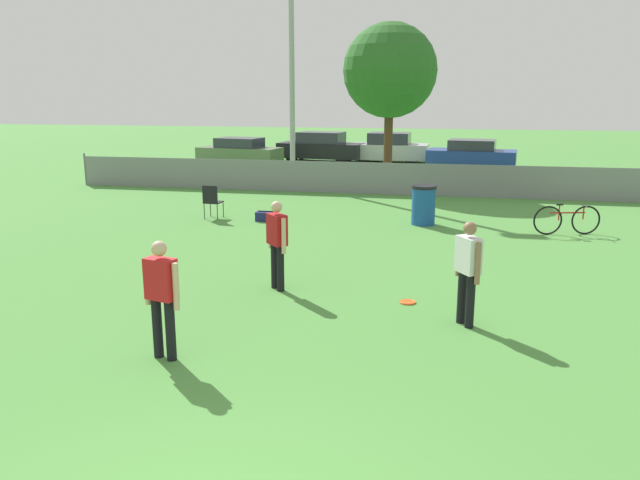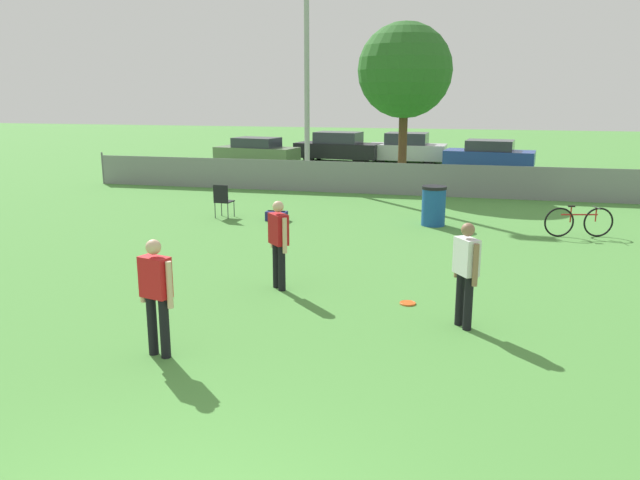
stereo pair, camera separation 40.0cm
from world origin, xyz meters
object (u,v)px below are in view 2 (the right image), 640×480
(light_pole, at_px, (307,26))
(parked_car_blue, at_px, (489,155))
(gear_bag_sideline, at_px, (277,216))
(frisbee_disc, at_px, (408,303))
(player_receiver_white, at_px, (466,268))
(trash_bin, at_px, (434,206))
(parked_car_olive, at_px, (257,151))
(player_thrower_red, at_px, (156,290))
(parked_car_dark, at_px, (338,147))
(player_defender_red, at_px, (279,239))
(bicycle_sideline, at_px, (579,222))
(folding_chair_sideline, at_px, (223,199))
(tree_near_pole, at_px, (405,71))
(parked_car_silver, at_px, (407,149))

(light_pole, xyz_separation_m, parked_car_blue, (6.92, 6.66, -5.18))
(gear_bag_sideline, bearing_deg, frisbee_disc, -55.10)
(player_receiver_white, height_order, trash_bin, player_receiver_white)
(parked_car_olive, bearing_deg, player_thrower_red, -64.51)
(player_thrower_red, xyz_separation_m, player_receiver_white, (3.91, 2.06, 0.00))
(player_receiver_white, distance_m, parked_car_dark, 23.38)
(player_defender_red, bearing_deg, parked_car_dark, 145.50)
(parked_car_blue, bearing_deg, light_pole, -129.32)
(bicycle_sideline, distance_m, parked_car_dark, 18.12)
(player_thrower_red, bearing_deg, trash_bin, 88.52)
(folding_chair_sideline, bearing_deg, parked_car_dark, -85.86)
(parked_car_blue, bearing_deg, frisbee_disc, -87.67)
(light_pole, bearing_deg, parked_car_blue, 43.89)
(parked_car_blue, bearing_deg, player_thrower_red, -94.43)
(player_receiver_white, bearing_deg, tree_near_pole, 156.50)
(player_receiver_white, xyz_separation_m, parked_car_dark, (-6.84, 22.36, -0.20))
(bicycle_sideline, height_order, parked_car_dark, parked_car_dark)
(player_thrower_red, xyz_separation_m, trash_bin, (2.94, 9.46, -0.39))
(tree_near_pole, bearing_deg, parked_car_silver, 95.18)
(trash_bin, relative_size, parked_car_olive, 0.25)
(parked_car_dark, bearing_deg, player_thrower_red, -75.75)
(player_defender_red, height_order, frisbee_disc, player_defender_red)
(light_pole, height_order, trash_bin, light_pole)
(parked_car_dark, bearing_deg, player_defender_red, -73.00)
(frisbee_disc, height_order, parked_car_dark, parked_car_dark)
(tree_near_pole, height_order, parked_car_blue, tree_near_pole)
(parked_car_olive, relative_size, parked_car_blue, 1.02)
(frisbee_disc, distance_m, trash_bin, 6.57)
(trash_bin, bearing_deg, parked_car_silver, 98.98)
(parked_car_olive, bearing_deg, player_receiver_white, -53.59)
(folding_chair_sideline, xyz_separation_m, parked_car_dark, (-0.08, 15.37, 0.18))
(bicycle_sideline, bearing_deg, parked_car_blue, 83.61)
(player_thrower_red, relative_size, gear_bag_sideline, 2.79)
(player_defender_red, relative_size, frisbee_disc, 5.92)
(bicycle_sideline, relative_size, gear_bag_sideline, 2.88)
(tree_near_pole, distance_m, frisbee_disc, 14.11)
(trash_bin, xyz_separation_m, parked_car_blue, (1.61, 13.47, 0.13))
(parked_car_blue, bearing_deg, trash_bin, -90.02)
(gear_bag_sideline, height_order, parked_car_dark, parked_car_dark)
(player_thrower_red, bearing_deg, parked_car_blue, 94.55)
(gear_bag_sideline, xyz_separation_m, parked_car_silver, (1.81, 15.69, 0.58))
(light_pole, bearing_deg, tree_near_pole, 0.09)
(frisbee_disc, bearing_deg, player_defender_red, 173.30)
(parked_car_silver, bearing_deg, trash_bin, -79.01)
(trash_bin, distance_m, parked_car_olive, 16.05)
(player_thrower_red, relative_size, parked_car_silver, 0.40)
(frisbee_disc, relative_size, parked_car_olive, 0.06)
(trash_bin, bearing_deg, bicycle_sideline, -8.55)
(bicycle_sideline, bearing_deg, tree_near_pole, 110.98)
(light_pole, height_order, folding_chair_sideline, light_pole)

